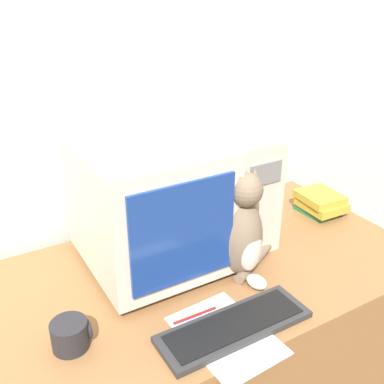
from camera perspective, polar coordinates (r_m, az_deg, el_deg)
wall_back at (r=1.66m, az=-7.59°, el=12.84°), size 7.00×0.05×2.50m
desk at (r=1.73m, az=0.59°, el=-20.03°), size 1.52×0.78×0.74m
crt_monitor at (r=1.43m, az=-5.51°, el=-1.56°), size 0.41×0.46×0.42m
computer_tower at (r=1.62m, az=4.82°, el=1.09°), size 0.17×0.39×0.40m
keyboard at (r=1.28m, az=5.41°, el=-16.60°), size 0.44×0.14×0.02m
cat at (r=1.41m, az=5.99°, el=-4.98°), size 0.26×0.24×0.37m
book_stack at (r=1.89m, az=15.95°, el=-1.33°), size 0.16×0.18×0.09m
pen at (r=1.31m, az=0.38°, el=-15.43°), size 0.14×0.01×0.01m
paper_sheet at (r=1.26m, az=4.31°, el=-17.66°), size 0.23×0.31×0.00m
mug at (r=1.25m, az=-15.15°, el=-17.08°), size 0.10×0.10×0.08m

